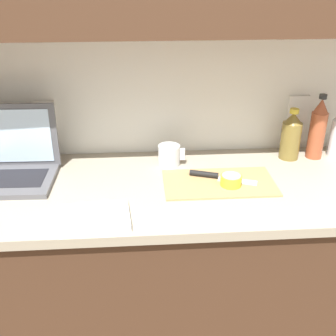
% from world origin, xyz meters
% --- Properties ---
extents(counter_unit, '(2.57, 0.63, 0.89)m').
position_xyz_m(counter_unit, '(0.02, 0.00, 0.46)').
color(counter_unit, '#472D1E').
rests_on(counter_unit, ground_plane).
extents(laptop, '(0.36, 0.27, 0.27)m').
position_xyz_m(laptop, '(-0.96, 0.11, 0.96)').
color(laptop, '#515156').
rests_on(laptop, counter_unit).
extents(cutting_board, '(0.42, 0.23, 0.01)m').
position_xyz_m(cutting_board, '(-0.16, -0.00, 0.90)').
color(cutting_board, tan).
rests_on(cutting_board, counter_unit).
extents(knife, '(0.25, 0.11, 0.02)m').
position_xyz_m(knife, '(-0.19, 0.04, 0.91)').
color(knife, silver).
rests_on(knife, cutting_board).
extents(lemon_half_cut, '(0.08, 0.08, 0.04)m').
position_xyz_m(lemon_half_cut, '(-0.12, -0.03, 0.92)').
color(lemon_half_cut, yellow).
rests_on(lemon_half_cut, cutting_board).
extents(bottle_oil_tall, '(0.07, 0.07, 0.27)m').
position_xyz_m(bottle_oil_tall, '(0.28, 0.21, 1.02)').
color(bottle_oil_tall, '#A34C2D').
rests_on(bottle_oil_tall, counter_unit).
extents(bottle_water_clear, '(0.08, 0.08, 0.22)m').
position_xyz_m(bottle_water_clear, '(0.17, 0.21, 0.99)').
color(bottle_water_clear, olive).
rests_on(bottle_water_clear, counter_unit).
extents(measuring_cup, '(0.11, 0.09, 0.09)m').
position_xyz_m(measuring_cup, '(-0.34, 0.18, 0.94)').
color(measuring_cup, silver).
rests_on(measuring_cup, counter_unit).
extents(dish_towel, '(0.23, 0.18, 0.02)m').
position_xyz_m(dish_towel, '(-0.61, -0.22, 0.91)').
color(dish_towel, white).
rests_on(dish_towel, counter_unit).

